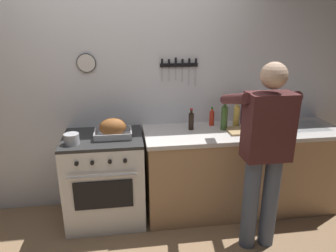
# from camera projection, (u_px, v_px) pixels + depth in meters

# --- Properties ---
(wall_back) EXTENTS (6.00, 0.13, 2.60)m
(wall_back) POSITION_uv_depth(u_px,v_px,m) (123.00, 87.00, 3.19)
(wall_back) COLOR silver
(wall_back) RESTS_ON ground
(counter_block) EXTENTS (2.03, 0.65, 0.90)m
(counter_block) POSITION_uv_depth(u_px,v_px,m) (241.00, 169.00, 3.28)
(counter_block) COLOR tan
(counter_block) RESTS_ON ground
(stove) EXTENTS (0.76, 0.67, 0.90)m
(stove) POSITION_uv_depth(u_px,v_px,m) (105.00, 179.00, 3.09)
(stove) COLOR white
(stove) RESTS_ON ground
(person_cook) EXTENTS (0.51, 0.63, 1.66)m
(person_cook) POSITION_uv_depth(u_px,v_px,m) (265.00, 147.00, 2.56)
(person_cook) COLOR #4C566B
(person_cook) RESTS_ON ground
(roasting_pan) EXTENTS (0.35, 0.26, 0.19)m
(roasting_pan) POSITION_uv_depth(u_px,v_px,m) (113.00, 128.00, 2.91)
(roasting_pan) COLOR #B7B7BC
(roasting_pan) RESTS_ON stove
(saucepan) EXTENTS (0.13, 0.13, 0.10)m
(saucepan) POSITION_uv_depth(u_px,v_px,m) (72.00, 139.00, 2.75)
(saucepan) COLOR #B7B7BC
(saucepan) RESTS_ON stove
(cutting_board) EXTENTS (0.36, 0.24, 0.02)m
(cutting_board) POSITION_uv_depth(u_px,v_px,m) (245.00, 131.00, 3.08)
(cutting_board) COLOR tan
(cutting_board) RESTS_ON counter_block
(bottle_wine_red) EXTENTS (0.08, 0.08, 0.32)m
(bottle_wine_red) POSITION_uv_depth(u_px,v_px,m) (245.00, 112.00, 3.28)
(bottle_wine_red) COLOR #47141E
(bottle_wine_red) RESTS_ON counter_block
(bottle_olive_oil) EXTENTS (0.07, 0.07, 0.30)m
(bottle_olive_oil) POSITION_uv_depth(u_px,v_px,m) (224.00, 117.00, 3.11)
(bottle_olive_oil) COLOR #385623
(bottle_olive_oil) RESTS_ON counter_block
(bottle_soy_sauce) EXTENTS (0.05, 0.05, 0.22)m
(bottle_soy_sauce) POSITION_uv_depth(u_px,v_px,m) (191.00, 121.00, 3.12)
(bottle_soy_sauce) COLOR black
(bottle_soy_sauce) RESTS_ON counter_block
(bottle_hot_sauce) EXTENTS (0.05, 0.05, 0.20)m
(bottle_hot_sauce) POSITION_uv_depth(u_px,v_px,m) (212.00, 118.00, 3.25)
(bottle_hot_sauce) COLOR red
(bottle_hot_sauce) RESTS_ON counter_block
(bottle_cooking_oil) EXTENTS (0.06, 0.06, 0.27)m
(bottle_cooking_oil) POSITION_uv_depth(u_px,v_px,m) (236.00, 116.00, 3.21)
(bottle_cooking_oil) COLOR gold
(bottle_cooking_oil) RESTS_ON counter_block
(bottle_dish_soap) EXTENTS (0.07, 0.07, 0.20)m
(bottle_dish_soap) POSITION_uv_depth(u_px,v_px,m) (259.00, 114.00, 3.37)
(bottle_dish_soap) COLOR #338CCC
(bottle_dish_soap) RESTS_ON counter_block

